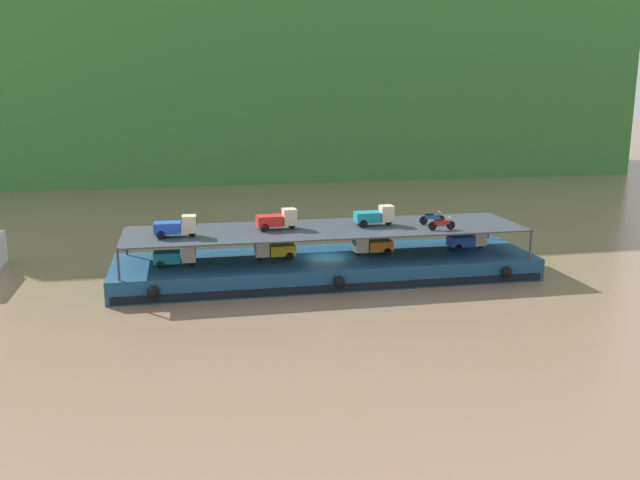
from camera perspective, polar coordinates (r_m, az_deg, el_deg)
ground_plane at (r=47.65m, az=0.51°, el=-3.14°), size 400.00×400.00×0.00m
hillside_far_bank at (r=110.52m, az=-6.77°, el=18.17°), size 111.89×39.53×41.89m
cargo_barge at (r=47.42m, az=0.52°, el=-2.28°), size 28.86×8.15×1.50m
cargo_rack at (r=46.82m, az=0.52°, el=0.91°), size 27.26×6.75×2.00m
mini_truck_lower_stern at (r=45.65m, az=-11.95°, el=-1.30°), size 2.76×1.23×1.38m
mini_truck_lower_aft at (r=46.52m, az=-3.87°, el=-0.78°), size 2.79×1.29×1.38m
mini_truck_lower_mid at (r=47.79m, az=4.34°, el=-0.42°), size 2.79×1.28×1.38m
mini_truck_lower_fore at (r=50.40m, az=12.21°, el=0.02°), size 2.79×1.28×1.38m
mini_truck_upper_stern at (r=45.01m, az=-11.91°, el=1.12°), size 2.77×1.24×1.38m
mini_truck_upper_mid at (r=46.47m, az=-3.58°, el=1.74°), size 2.79×1.30×1.38m
mini_truck_upper_fore at (r=47.80m, az=4.61°, el=2.03°), size 2.74×1.20×1.38m
motorcycle_upper_port at (r=46.96m, az=10.10°, el=1.36°), size 1.90×0.55×0.87m
motorcycle_upper_centre at (r=48.84m, az=9.31°, el=1.82°), size 1.90×0.55×0.87m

